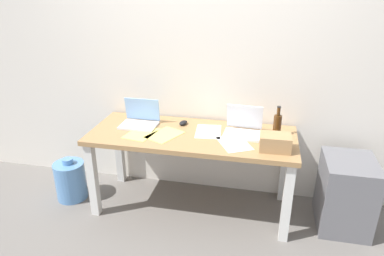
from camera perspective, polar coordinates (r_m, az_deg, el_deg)
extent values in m
plane|color=slate|center=(3.30, 0.00, -12.51)|extent=(8.00, 8.00, 0.00)
cube|color=silver|center=(3.15, 1.59, 11.69)|extent=(5.20, 0.08, 2.60)
cube|color=#A37A4C|center=(2.95, 0.00, -1.25)|extent=(1.73, 0.70, 0.04)
cube|color=silver|center=(3.13, -15.86, -8.13)|extent=(0.07, 0.07, 0.69)
cube|color=silver|center=(2.83, 15.22, -11.72)|extent=(0.07, 0.07, 0.69)
cube|color=silver|center=(3.58, -11.74, -3.56)|extent=(0.07, 0.07, 0.69)
cube|color=silver|center=(3.32, 14.88, -6.13)|extent=(0.07, 0.07, 0.69)
cube|color=silver|center=(3.11, -8.70, 0.40)|extent=(0.32, 0.22, 0.02)
cube|color=#8CB7EA|center=(3.17, -8.11, 3.04)|extent=(0.32, 0.04, 0.21)
cube|color=silver|center=(2.92, 8.15, -1.07)|extent=(0.31, 0.23, 0.02)
cube|color=white|center=(2.98, 8.57, 1.82)|extent=(0.30, 0.07, 0.21)
cylinder|color=#47280F|center=(2.96, 13.72, 0.41)|extent=(0.07, 0.07, 0.17)
cylinder|color=#47280F|center=(2.92, 13.95, 2.63)|extent=(0.03, 0.03, 0.07)
cylinder|color=black|center=(2.90, 14.02, 3.37)|extent=(0.03, 0.03, 0.01)
ellipsoid|color=black|center=(3.11, -1.43, 0.85)|extent=(0.08, 0.11, 0.03)
cube|color=tan|center=(2.71, 13.42, -2.29)|extent=(0.24, 0.18, 0.12)
cube|color=white|center=(2.78, 6.90, -2.51)|extent=(0.32, 0.36, 0.00)
cube|color=#F4E06B|center=(2.97, -8.23, -0.84)|extent=(0.26, 0.33, 0.00)
cube|color=#F4E06B|center=(2.92, -4.48, -1.11)|extent=(0.32, 0.36, 0.00)
cube|color=white|center=(2.97, 2.69, -0.58)|extent=(0.24, 0.32, 0.00)
cylinder|color=#598CC6|center=(3.51, -19.19, -8.10)|extent=(0.28, 0.28, 0.36)
cylinder|color=#598CC6|center=(3.41, -19.63, -5.12)|extent=(0.10, 0.10, 0.05)
cube|color=slate|center=(3.17, 23.74, -9.77)|extent=(0.40, 0.48, 0.60)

